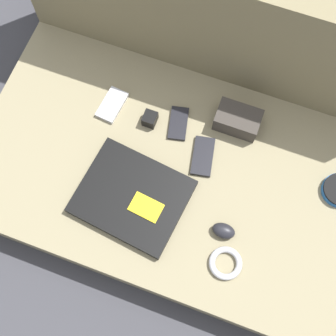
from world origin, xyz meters
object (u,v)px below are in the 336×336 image
Objects in this scene: camera_pouch at (238,120)px; phone_black at (203,156)px; phone_small at (112,105)px; phone_silver at (178,123)px; computer_mouse at (224,231)px; laptop at (132,197)px; charger_brick at (150,119)px.

phone_black is at bearing -114.31° from camera_pouch.
phone_black is 0.33m from phone_small.
computer_mouse is at bearing -62.10° from phone_silver.
laptop is 2.83× the size of phone_small.
phone_small is at bearing 176.00° from charger_brick.
camera_pouch reaches higher than phone_silver.
charger_brick is (-0.19, 0.05, 0.01)m from phone_black.
phone_small reaches higher than phone_black.
computer_mouse is 0.50× the size of camera_pouch.
computer_mouse reaches higher than phone_black.
charger_brick is at bearing -161.67° from camera_pouch.
phone_silver is 0.89× the size of phone_black.
laptop is at bearing -122.93° from camera_pouch.
laptop reaches higher than phone_black.
computer_mouse is 0.36m from phone_silver.
laptop is 2.52× the size of phone_black.
phone_small is (-0.22, -0.01, 0.00)m from phone_silver.
phone_small is at bearing 149.13° from computer_mouse.
laptop reaches higher than phone_small.
computer_mouse reaches higher than laptop.
phone_silver is at bearing 133.00° from phone_black.
phone_silver is 1.01× the size of phone_small.
camera_pouch is (0.21, 0.33, 0.02)m from laptop.
charger_brick is (-0.32, 0.25, 0.00)m from computer_mouse.
camera_pouch is (0.38, 0.07, 0.03)m from phone_small.
phone_black is (0.11, -0.08, 0.00)m from phone_silver.
charger_brick is (-0.08, -0.02, 0.01)m from phone_silver.
computer_mouse reaches higher than phone_small.
camera_pouch reaches higher than laptop.
laptop is 7.57× the size of charger_brick.
phone_small is 0.88× the size of camera_pouch.
phone_silver is (0.05, 0.27, -0.01)m from laptop.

